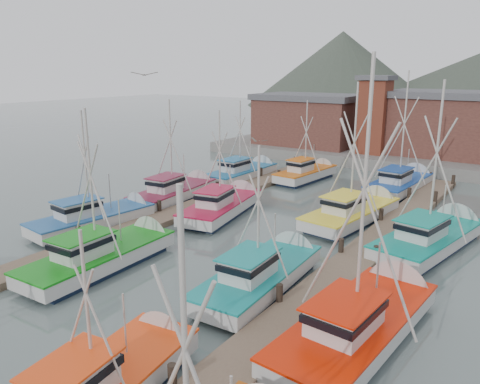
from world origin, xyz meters
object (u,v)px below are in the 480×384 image
Objects in this scene: boat_4 at (108,254)px; lookout_tower at (374,114)px; boat_8 at (225,205)px; boat_12 at (308,173)px; boat_1 at (109,382)px.

lookout_tower is at bearing 84.48° from boat_4.
boat_8 is (-0.34, 11.23, -0.00)m from boat_4.
boat_8 reaches higher than boat_12.
lookout_tower is 25.44m from boat_8.
boat_4 reaches higher than boat_12.
boat_12 is at bearing 97.64° from boat_1.
boat_12 is (-0.13, 24.67, -0.00)m from boat_4.
boat_4 is 1.00× the size of boat_8.
lookout_tower is at bearing 84.29° from boat_12.
boat_4 is 1.13× the size of boat_12.
lookout_tower is 0.89× the size of boat_4.
boat_8 is at bearing 108.16° from boat_1.
boat_1 is at bearing -69.51° from boat_12.
boat_1 is (6.42, -43.25, -4.88)m from lookout_tower.
boat_12 is (0.22, 13.43, -0.00)m from boat_8.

